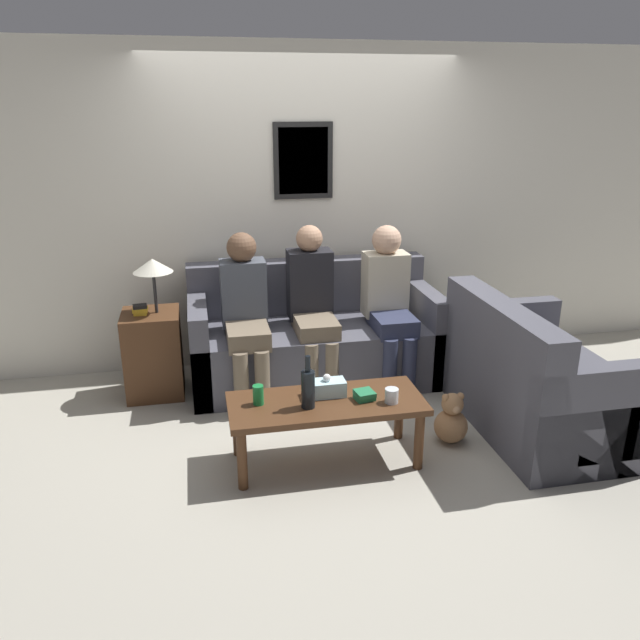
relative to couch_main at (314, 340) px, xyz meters
The scene contains 15 objects.
ground_plane 0.61m from the couch_main, 90.00° to the right, with size 16.00×16.00×0.00m, color #ADA899.
wall_back 1.08m from the couch_main, 90.00° to the left, with size 9.00×0.08×2.60m.
couch_main is the anchor object (origin of this frame).
couch_side 1.74m from the couch_main, 40.53° to the right, with size 0.88×1.39×0.92m.
coffee_table 1.29m from the couch_main, 97.63° to the right, with size 1.20×0.50×0.42m.
side_table_with_lamp 1.26m from the couch_main, behind, with size 0.42×0.42×1.07m.
wine_bottle 1.38m from the couch_main, 102.48° to the right, with size 0.08×0.08×0.33m.
drinking_glass 1.40m from the couch_main, 81.24° to the right, with size 0.08×0.08×0.09m.
book_stack 1.31m from the couch_main, 87.27° to the right, with size 0.13×0.13×0.06m.
soda_can 1.38m from the couch_main, 115.24° to the right, with size 0.07×0.07×0.12m.
tissue_box 1.22m from the couch_main, 97.27° to the right, with size 0.23×0.12×0.15m.
person_left 0.69m from the couch_main, 160.63° to the right, with size 0.34×0.62×1.24m.
person_middle 0.39m from the couch_main, 105.00° to the right, with size 0.34×0.62×1.26m.
person_right 0.70m from the couch_main, 17.90° to the right, with size 0.34×0.60×1.25m.
teddy_bear 1.40m from the couch_main, 60.05° to the right, with size 0.22×0.22×0.35m.
Camera 1 is at (-0.90, -4.11, 2.16)m, focal length 35.00 mm.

